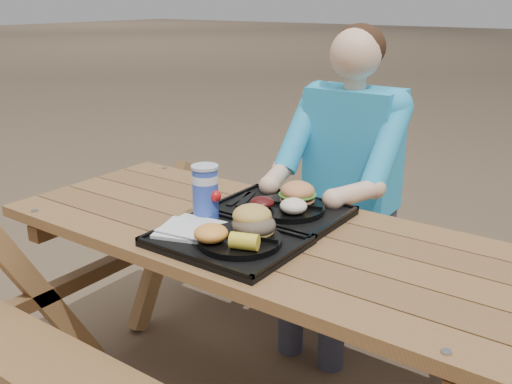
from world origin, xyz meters
The scene contains 17 objects.
picnic_table centered at (0.00, 0.00, 0.38)m, with size 1.80×1.49×0.75m, color #999999, non-canonical shape.
tray_near centered at (0.00, -0.16, 0.76)m, with size 0.45×0.35×0.02m, color black.
tray_far centered at (0.00, 0.15, 0.76)m, with size 0.45×0.35×0.02m, color black.
plate_near centered at (0.06, -0.17, 0.78)m, with size 0.26×0.26×0.02m, color black.
plate_far centered at (0.03, 0.16, 0.78)m, with size 0.26×0.26×0.02m, color black.
napkin_stack centered at (-0.14, -0.19, 0.78)m, with size 0.18×0.18×0.02m, color silver.
soda_cup centered at (-0.17, -0.06, 0.86)m, with size 0.09×0.09×0.18m, color #1736AD.
condiment_bbq centered at (0.01, -0.05, 0.78)m, with size 0.05×0.05×0.03m, color black.
condiment_mustard centered at (0.05, -0.04, 0.79)m, with size 0.05×0.05×0.03m, color yellow.
sandwich centered at (0.07, -0.11, 0.86)m, with size 0.13×0.13×0.13m, color gold, non-canonical shape.
mac_cheese centered at (0.00, -0.24, 0.82)m, with size 0.10×0.10×0.05m, color #FFAA43.
corn_cob centered at (0.12, -0.22, 0.81)m, with size 0.08×0.08×0.05m, color yellow, non-canonical shape.
cutlery_far centered at (-0.16, 0.16, 0.77)m, with size 0.03×0.16×0.01m, color black.
burger centered at (0.03, 0.22, 0.85)m, with size 0.13×0.13×0.11m, color #DB874D, non-canonical shape.
baked_beans centered at (-0.04, 0.09, 0.81)m, with size 0.09×0.09×0.04m, color #450D0E.
potato_salad centered at (0.08, 0.11, 0.82)m, with size 0.09×0.09×0.05m, color white.
diner centered at (-0.01, 0.72, 0.64)m, with size 0.48×0.84×1.28m, color teal, non-canonical shape.
Camera 1 is at (1.03, -1.44, 1.49)m, focal length 40.00 mm.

